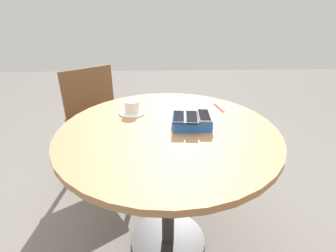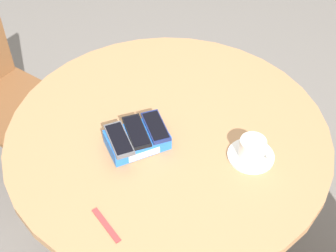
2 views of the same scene
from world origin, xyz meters
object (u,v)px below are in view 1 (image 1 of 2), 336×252
object	(u,v)px
phone_navy	(179,117)
coffee_cup	(132,106)
round_table	(168,151)
saucer	(132,112)
chair_near_window	(99,121)
phone_box	(192,123)
phone_gray	(204,116)
phone_black	(192,117)
lanyard_strap	(219,108)

from	to	relation	value
phone_navy	coffee_cup	xyz separation A→B (m)	(0.24, -0.19, -0.02)
round_table	saucer	bearing A→B (deg)	-47.84
chair_near_window	round_table	bearing A→B (deg)	124.25
phone_box	chair_near_window	size ratio (longest dim) A/B	0.22
round_table	saucer	size ratio (longest dim) A/B	7.31
phone_box	round_table	bearing A→B (deg)	10.69
phone_navy	round_table	bearing A→B (deg)	21.71
phone_gray	coffee_cup	bearing A→B (deg)	-26.60
round_table	phone_black	world-z (taller)	phone_black
round_table	phone_box	bearing A→B (deg)	-169.31
phone_box	chair_near_window	distance (m)	1.00
phone_navy	coffee_cup	bearing A→B (deg)	-38.22
coffee_cup	round_table	bearing A→B (deg)	132.06
phone_navy	lanyard_strap	size ratio (longest dim) A/B	1.11
round_table	chair_near_window	bearing A→B (deg)	-55.75
chair_near_window	lanyard_strap	bearing A→B (deg)	148.71
lanyard_strap	chair_near_window	bearing A→B (deg)	-31.29
phone_box	saucer	size ratio (longest dim) A/B	1.29
phone_black	phone_navy	distance (m)	0.06
round_table	phone_navy	distance (m)	0.18
coffee_cup	chair_near_window	distance (m)	0.71
phone_box	phone_navy	size ratio (longest dim) A/B	1.30
saucer	phone_gray	bearing A→B (deg)	153.59
saucer	phone_navy	bearing A→B (deg)	141.95
coffee_cup	lanyard_strap	bearing A→B (deg)	-173.86
phone_gray	phone_navy	xyz separation A→B (m)	(0.12, 0.01, -0.00)
phone_navy	lanyard_strap	distance (m)	0.34
phone_navy	saucer	xyz separation A→B (m)	(0.23, -0.18, -0.05)
phone_navy	saucer	size ratio (longest dim) A/B	0.99
phone_box	coffee_cup	distance (m)	0.35
phone_navy	chair_near_window	size ratio (longest dim) A/B	0.17
phone_navy	chair_near_window	world-z (taller)	chair_near_window
saucer	chair_near_window	bearing A→B (deg)	-59.19
phone_black	chair_near_window	world-z (taller)	chair_near_window
round_table	saucer	xyz separation A→B (m)	(0.18, -0.20, 0.12)
saucer	coffee_cup	xyz separation A→B (m)	(0.00, -0.00, 0.04)
phone_gray	phone_black	world-z (taller)	phone_gray
phone_box	phone_gray	world-z (taller)	phone_gray
round_table	chair_near_window	distance (m)	0.92
phone_navy	saucer	bearing A→B (deg)	-38.05
phone_black	coffee_cup	xyz separation A→B (m)	(0.30, -0.19, -0.02)
lanyard_strap	phone_black	bearing A→B (deg)	52.86
round_table	chair_near_window	size ratio (longest dim) A/B	1.25
phone_black	coffee_cup	bearing A→B (deg)	-32.60
round_table	lanyard_strap	bearing A→B (deg)	-138.84
phone_black	saucer	bearing A→B (deg)	-32.41
lanyard_strap	chair_near_window	world-z (taller)	chair_near_window
round_table	phone_navy	world-z (taller)	phone_navy
phone_gray	phone_navy	bearing A→B (deg)	3.28
phone_box	lanyard_strap	xyz separation A→B (m)	(-0.18, -0.24, -0.02)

